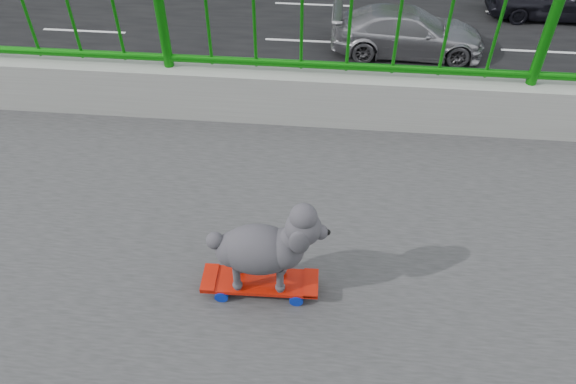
% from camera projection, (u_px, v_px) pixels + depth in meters
% --- Properties ---
extents(road, '(18.00, 90.00, 0.02)m').
position_uv_depth(road, '(302.00, 88.00, 16.51)').
color(road, black).
rests_on(road, ground).
extents(railing, '(3.00, 24.00, 1.42)m').
position_uv_depth(railing, '(81.00, 266.00, 2.11)').
color(railing, gray).
rests_on(railing, footbridge).
extents(skateboard, '(0.16, 0.49, 0.06)m').
position_uv_depth(skateboard, '(260.00, 283.00, 2.26)').
color(skateboard, red).
rests_on(skateboard, footbridge).
extents(poodle, '(0.21, 0.48, 0.40)m').
position_uv_depth(poodle, '(265.00, 246.00, 2.10)').
color(poodle, '#323036').
rests_on(poodle, skateboard).
extents(car_3, '(2.03, 5.00, 1.45)m').
position_uv_depth(car_3, '(408.00, 31.00, 17.70)').
color(car_3, '#95959A').
rests_on(car_3, ground).
extents(car_6, '(2.49, 5.40, 1.50)m').
position_uv_depth(car_6, '(282.00, 144.00, 13.24)').
color(car_6, black).
rests_on(car_6, ground).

